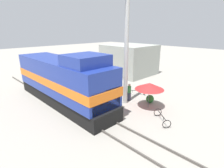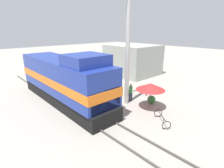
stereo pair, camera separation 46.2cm
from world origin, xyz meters
The scene contains 12 objects.
ground_plane centered at (0.00, 0.00, 0.00)m, with size 120.00×120.00×0.00m, color gray.
rail_near centered at (-0.72, 0.00, 0.07)m, with size 0.08×34.79×0.15m, color #4C4742.
rail_far centered at (0.72, 0.00, 0.07)m, with size 0.08×34.79×0.15m, color #4C4742.
locomotive centered at (0.00, 4.08, 2.15)m, with size 3.07×12.53×4.86m.
utility_pole centered at (4.02, 0.27, 5.20)m, with size 1.80×0.37×10.26m.
vendor_umbrella centered at (4.67, -1.83, 1.99)m, with size 2.46×2.46×2.27m.
billboard_sign centered at (5.00, 4.56, 2.47)m, with size 1.76×0.12×3.38m.
shrub_cluster centered at (5.75, -1.29, 0.37)m, with size 0.73×0.73×0.73m, color #2D722D.
person_bystander centered at (4.74, 0.40, 0.91)m, with size 0.34×0.34×1.68m.
bicycle centered at (6.24, 0.83, 0.35)m, with size 1.91×1.71×0.69m.
bicycle_spare centered at (3.34, -3.95, 0.33)m, with size 1.65×1.84×0.64m.
building_block_distant centered at (12.86, 7.30, 2.18)m, with size 6.30×6.67×4.37m, color #999E93.
Camera 1 is at (-7.40, -9.60, 6.61)m, focal length 28.00 mm.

